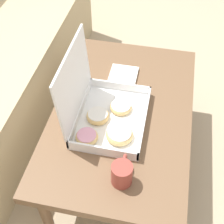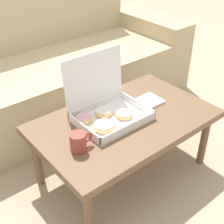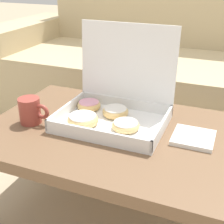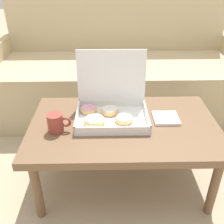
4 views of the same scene
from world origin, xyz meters
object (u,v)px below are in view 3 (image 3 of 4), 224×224
at_px(couch, 177,75).
at_px(coffee_mug, 31,111).
at_px(pastry_box, 111,105).
at_px(coffee_table, 125,142).

bearing_deg(couch, coffee_mug, -108.95).
bearing_deg(pastry_box, coffee_mug, -152.82).
xyz_separation_m(couch, coffee_mug, (-0.33, -0.98, 0.13)).
distance_m(couch, coffee_table, 0.92).
xyz_separation_m(couch, coffee_table, (0.00, -0.92, 0.04)).
distance_m(pastry_box, coffee_mug, 0.29).
bearing_deg(couch, pastry_box, -95.49).
height_order(coffee_table, coffee_mug, coffee_mug).
relative_size(pastry_box, coffee_mug, 3.16).
bearing_deg(pastry_box, couch, 84.51).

